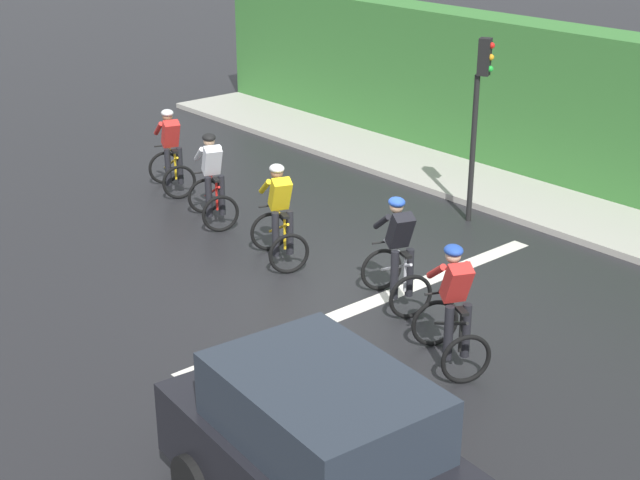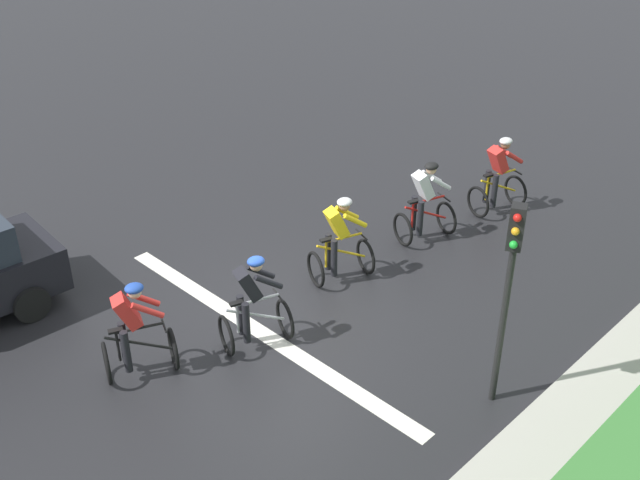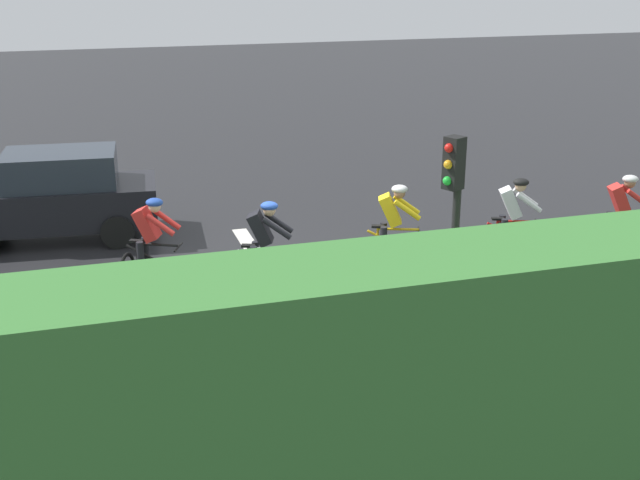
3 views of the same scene
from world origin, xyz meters
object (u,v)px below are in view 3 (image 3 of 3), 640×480
object	(u,v)px
cyclist_lead	(620,221)
car_black	(53,196)
cyclist_trailing	(152,248)
traffic_light_near_crossing	(452,226)
cyclist_fourth	(265,253)
cyclist_mid	(393,233)
cyclist_second	(512,225)

from	to	relation	value
cyclist_lead	car_black	world-z (taller)	car_black
cyclist_trailing	traffic_light_near_crossing	bearing A→B (deg)	37.70
cyclist_lead	cyclist_fourth	bearing A→B (deg)	-92.26
cyclist_fourth	traffic_light_near_crossing	bearing A→B (deg)	23.97
cyclist_lead	cyclist_mid	size ratio (longest dim) A/B	1.00
cyclist_lead	car_black	distance (m)	10.80
cyclist_second	car_black	size ratio (longest dim) A/B	0.39
cyclist_lead	cyclist_fourth	xyz separation A→B (m)	(-0.26, -6.56, 0.00)
car_black	traffic_light_near_crossing	size ratio (longest dim) A/B	1.27
cyclist_second	traffic_light_near_crossing	world-z (taller)	traffic_light_near_crossing
cyclist_fourth	cyclist_trailing	bearing A→B (deg)	-113.05
cyclist_lead	car_black	xyz separation A→B (m)	(-4.42, -9.86, 0.08)
cyclist_trailing	traffic_light_near_crossing	distance (m)	5.58
cyclist_mid	traffic_light_near_crossing	world-z (taller)	traffic_light_near_crossing
cyclist_lead	cyclist_trailing	bearing A→B (deg)	-96.85
cyclist_trailing	car_black	world-z (taller)	car_black
cyclist_fourth	cyclist_trailing	xyz separation A→B (m)	(-0.74, -1.73, 0.00)
cyclist_second	cyclist_trailing	distance (m)	6.33
cyclist_fourth	traffic_light_near_crossing	world-z (taller)	traffic_light_near_crossing
cyclist_lead	cyclist_second	distance (m)	2.02
cyclist_fourth	cyclist_second	bearing A→B (deg)	91.47
cyclist_second	car_black	bearing A→B (deg)	-117.15
cyclist_fourth	car_black	bearing A→B (deg)	-141.54
cyclist_second	cyclist_lead	bearing A→B (deg)	79.23
cyclist_trailing	traffic_light_near_crossing	world-z (taller)	traffic_light_near_crossing
cyclist_trailing	traffic_light_near_crossing	size ratio (longest dim) A/B	0.50
cyclist_lead	cyclist_second	world-z (taller)	same
cyclist_lead	car_black	bearing A→B (deg)	-114.13
cyclist_lead	cyclist_second	xyz separation A→B (m)	(-0.38, -1.98, 0.00)
cyclist_fourth	traffic_light_near_crossing	distance (m)	4.12
cyclist_mid	cyclist_trailing	bearing A→B (deg)	-95.70
traffic_light_near_crossing	cyclist_second	bearing A→B (deg)	140.52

